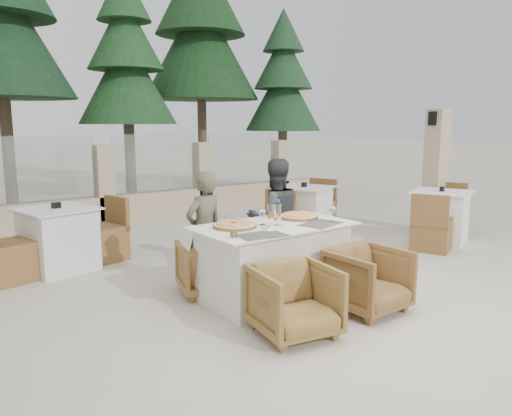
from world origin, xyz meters
TOP-DOWN VIEW (x-y plane):
  - ground at (0.00, 0.00)m, footprint 80.00×80.00m
  - sand_patch at (0.00, 14.00)m, footprint 30.00×16.00m
  - perimeter_wall_far at (0.00, 4.80)m, footprint 10.00×0.34m
  - lantern_pillar at (4.20, 1.00)m, footprint 0.34×0.34m
  - pine_mid_left at (-1.00, 7.50)m, footprint 2.86×2.86m
  - pine_centre at (1.50, 7.20)m, footprint 2.20×2.20m
  - pine_mid_right at (3.80, 7.80)m, footprint 2.99×2.99m
  - pine_far_right at (5.50, 6.50)m, footprint 1.98×1.98m
  - dining_table at (-0.01, 0.03)m, footprint 1.60×0.90m
  - placemat_near_left at (-0.40, -0.26)m, footprint 0.48×0.34m
  - placemat_near_right at (0.40, -0.22)m, footprint 0.51×0.39m
  - pizza_left at (-0.40, 0.16)m, footprint 0.53×0.53m
  - pizza_right at (0.42, 0.14)m, footprint 0.45×0.45m
  - water_bottle at (0.01, 0.00)m, footprint 0.10×0.10m
  - wine_glass_centre at (-0.11, 0.09)m, footprint 0.10×0.10m
  - wine_glass_corner at (0.58, -0.21)m, footprint 0.10×0.10m
  - beer_glass_left at (-0.64, -0.18)m, footprint 0.09×0.09m
  - beer_glass_right at (0.19, 0.33)m, footprint 0.08×0.08m
  - olive_dish at (-0.21, -0.13)m, footprint 0.13×0.13m
  - armchair_far_left at (-0.45, 0.59)m, footprint 0.75×0.76m
  - armchair_far_right at (0.33, 0.62)m, footprint 0.89×0.90m
  - armchair_near_left at (-0.44, -0.78)m, footprint 0.76×0.77m
  - armchair_near_right at (0.49, -0.78)m, footprint 0.66×0.68m
  - diner_left at (-0.42, 0.70)m, footprint 0.51×0.38m
  - diner_right at (0.50, 0.65)m, footprint 0.80×0.71m
  - bg_table_a at (-1.48, 2.37)m, footprint 1.77×1.13m
  - bg_table_b at (2.27, 2.09)m, footprint 1.83×1.41m
  - bg_table_c at (3.56, 0.46)m, footprint 1.83×1.39m

SIDE VIEW (x-z plane):
  - ground at x=0.00m, z-range 0.00..0.00m
  - sand_patch at x=0.00m, z-range 0.00..0.01m
  - armchair_far_left at x=-0.45m, z-range 0.00..0.56m
  - armchair_near_left at x=-0.44m, z-range 0.00..0.60m
  - armchair_near_right at x=0.49m, z-range 0.00..0.61m
  - armchair_far_right at x=0.33m, z-range 0.00..0.65m
  - dining_table at x=-0.01m, z-range 0.00..0.77m
  - bg_table_a at x=-1.48m, z-range 0.00..0.77m
  - bg_table_b at x=2.27m, z-range 0.00..0.77m
  - bg_table_c at x=3.56m, z-range 0.00..0.77m
  - diner_left at x=-0.42m, z-range 0.00..1.29m
  - diner_right at x=0.50m, z-range 0.00..1.38m
  - placemat_near_left at x=-0.40m, z-range 0.77..0.77m
  - placemat_near_right at x=0.40m, z-range 0.77..0.77m
  - olive_dish at x=-0.21m, z-range 0.77..0.81m
  - pizza_right at x=0.42m, z-range 0.77..0.82m
  - pizza_left at x=-0.40m, z-range 0.77..0.83m
  - perimeter_wall_far at x=0.00m, z-range 0.00..1.60m
  - beer_glass_left at x=-0.64m, z-range 0.77..0.90m
  - beer_glass_right at x=0.19m, z-range 0.77..0.92m
  - wine_glass_centre at x=-0.11m, z-range 0.77..0.95m
  - wine_glass_corner at x=0.58m, z-range 0.77..0.95m
  - water_bottle at x=0.01m, z-range 0.77..1.03m
  - lantern_pillar at x=4.20m, z-range 0.00..2.00m
  - pine_far_right at x=5.50m, z-range 0.00..4.50m
  - pine_centre at x=1.50m, z-range 0.00..5.00m
  - pine_mid_left at x=-1.00m, z-range 0.00..6.50m
  - pine_mid_right at x=3.80m, z-range 0.00..6.80m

